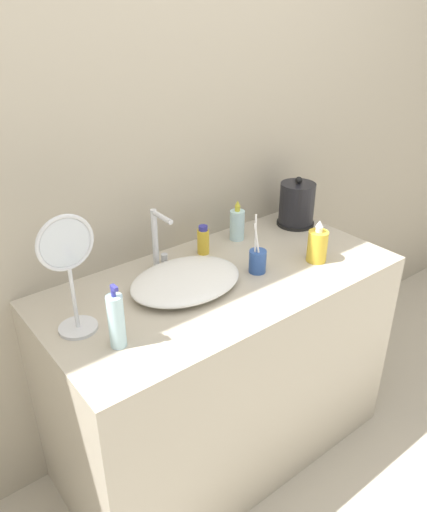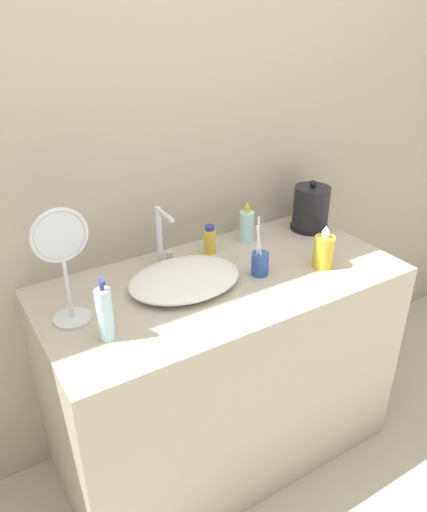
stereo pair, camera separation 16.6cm
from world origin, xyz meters
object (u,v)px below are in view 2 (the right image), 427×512
electric_kettle (311,209)px  mouthwash_bottle (324,251)px  hand_cream_bottle (210,240)px  shampoo_bottle (247,225)px  vanity_mirror (63,259)px  lotion_bottle (105,314)px  faucet (162,235)px  toothbrush_cup (260,263)px

electric_kettle → mouthwash_bottle: bearing=-123.1°
hand_cream_bottle → shampoo_bottle: bearing=4.8°
mouthwash_bottle → hand_cream_bottle: mouthwash_bottle is taller
shampoo_bottle → vanity_mirror: (-0.77, -0.18, 0.14)m
lotion_bottle → mouthwash_bottle: 0.82m
hand_cream_bottle → vanity_mirror: bearing=-164.6°
faucet → electric_kettle: bearing=-3.3°
vanity_mirror → electric_kettle: bearing=7.0°
shampoo_bottle → mouthwash_bottle: bearing=-70.9°
faucet → toothbrush_cup: bearing=-43.1°
hand_cream_bottle → mouthwash_bottle: bearing=-46.4°
shampoo_bottle → electric_kettle: bearing=-8.9°
shampoo_bottle → mouthwash_bottle: 0.34m
hand_cream_bottle → vanity_mirror: size_ratio=0.31×
faucet → vanity_mirror: 0.43m
electric_kettle → shampoo_bottle: electric_kettle is taller
lotion_bottle → vanity_mirror: size_ratio=0.54×
lotion_bottle → hand_cream_bottle: (0.53, 0.30, -0.03)m
toothbrush_cup → mouthwash_bottle: toothbrush_cup is taller
electric_kettle → lotion_bottle: 1.04m
toothbrush_cup → shampoo_bottle: bearing=64.7°
electric_kettle → shampoo_bottle: (-0.29, 0.05, -0.02)m
faucet → mouthwash_bottle: size_ratio=1.38×
faucet → mouthwash_bottle: 0.58m
toothbrush_cup → lotion_bottle: (-0.59, -0.07, 0.04)m
faucet → toothbrush_cup: 0.36m
mouthwash_bottle → vanity_mirror: (-0.88, 0.15, 0.15)m
mouthwash_bottle → electric_kettle: bearing=56.9°
mouthwash_bottle → vanity_mirror: vanity_mirror is taller
shampoo_bottle → hand_cream_bottle: 0.18m
electric_kettle → mouthwash_bottle: 0.33m
lotion_bottle → shampoo_bottle: (0.71, 0.32, -0.02)m
toothbrush_cup → electric_kettle: bearing=26.4°
mouthwash_bottle → vanity_mirror: 0.90m
electric_kettle → lotion_bottle: electric_kettle is taller
faucet → toothbrush_cup: size_ratio=1.03×
toothbrush_cup → vanity_mirror: size_ratio=0.59×
electric_kettle → hand_cream_bottle: 0.47m
faucet → hand_cream_bottle: size_ratio=1.97×
shampoo_bottle → hand_cream_bottle: size_ratio=1.46×
electric_kettle → toothbrush_cup: size_ratio=0.99×
mouthwash_bottle → toothbrush_cup: bearing=162.2°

